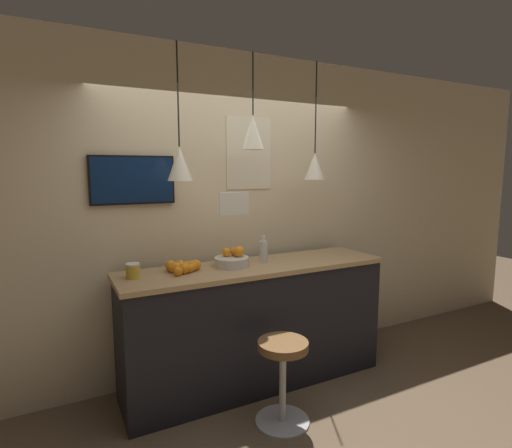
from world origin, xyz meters
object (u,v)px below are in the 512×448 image
(bar_stool, at_px, (283,368))
(fruit_bowl, at_px, (233,259))
(spread_jar, at_px, (133,271))
(juice_bottle, at_px, (264,251))
(mounted_tv, at_px, (133,180))

(bar_stool, bearing_deg, fruit_bowl, 99.19)
(bar_stool, height_order, spread_jar, spread_jar)
(fruit_bowl, height_order, spread_jar, fruit_bowl)
(juice_bottle, bearing_deg, spread_jar, 180.00)
(bar_stool, xyz_separation_m, spread_jar, (-0.92, 0.64, 0.69))
(fruit_bowl, height_order, mounted_tv, mounted_tv)
(mounted_tv, bearing_deg, fruit_bowl, -22.99)
(fruit_bowl, distance_m, spread_jar, 0.81)
(spread_jar, bearing_deg, bar_stool, -35.03)
(mounted_tv, bearing_deg, juice_bottle, -17.14)
(bar_stool, distance_m, spread_jar, 1.32)
(bar_stool, bearing_deg, mounted_tv, 131.05)
(juice_bottle, bearing_deg, fruit_bowl, 178.99)
(juice_bottle, height_order, mounted_tv, mounted_tv)
(bar_stool, bearing_deg, juice_bottle, 73.94)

